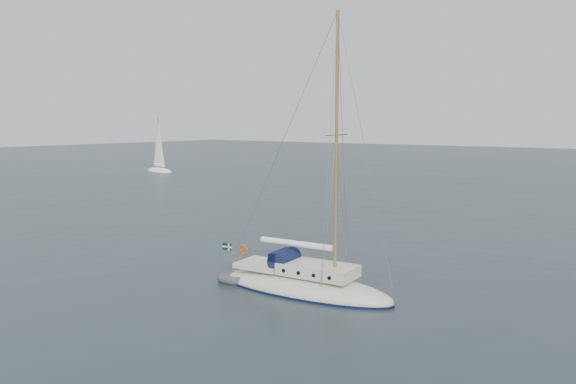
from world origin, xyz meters
The scene contains 4 objects.
ground centered at (0.00, 0.00, 0.00)m, with size 300.00×300.00×0.00m, color black.
sailboat centered at (0.35, -1.48, 0.92)m, with size 8.53×2.56×12.14m.
dinghy centered at (-2.60, -1.94, 0.18)m, with size 2.82×1.27×0.40m.
distant_yacht_a centered at (-50.53, 34.72, 3.65)m, with size 6.44×3.44×8.54m.
Camera 1 is at (13.56, -20.81, 7.25)m, focal length 35.00 mm.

